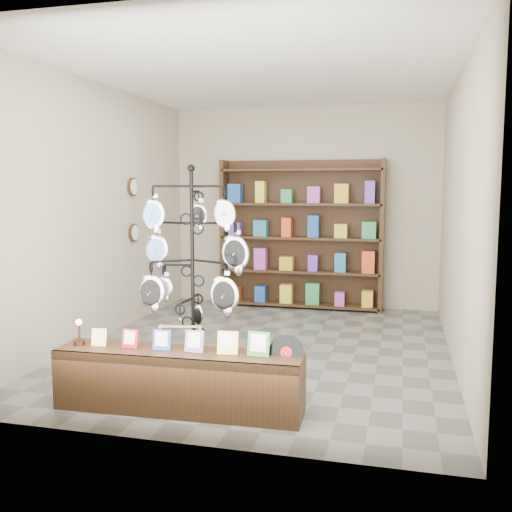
{
  "coord_description": "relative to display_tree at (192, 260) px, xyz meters",
  "views": [
    {
      "loc": [
        1.45,
        -6.06,
        1.78
      ],
      "look_at": [
        0.15,
        -1.0,
        1.16
      ],
      "focal_mm": 40.0,
      "sensor_mm": 36.0,
      "label": 1
    }
  ],
  "objects": [
    {
      "name": "back_shelving",
      "position": [
        0.33,
        3.68,
        -0.12
      ],
      "size": [
        2.42,
        0.36,
        2.2
      ],
      "color": "black",
      "rests_on": "ground"
    },
    {
      "name": "ground",
      "position": [
        0.33,
        1.38,
        -1.15
      ],
      "size": [
        5.0,
        5.0,
        0.0
      ],
      "primitive_type": "plane",
      "color": "slate",
      "rests_on": "ground"
    },
    {
      "name": "front_shelf",
      "position": [
        0.08,
        -0.56,
        -0.9
      ],
      "size": [
        2.01,
        0.48,
        0.71
      ],
      "rotation": [
        0.0,
        0.0,
        0.04
      ],
      "color": "black",
      "rests_on": "ground"
    },
    {
      "name": "display_tree",
      "position": [
        0.0,
        0.0,
        0.0
      ],
      "size": [
        1.02,
        0.93,
        1.99
      ],
      "rotation": [
        0.0,
        0.0,
        0.13
      ],
      "color": "black",
      "rests_on": "ground"
    },
    {
      "name": "room_envelope",
      "position": [
        0.33,
        1.38,
        0.7
      ],
      "size": [
        5.0,
        5.0,
        5.0
      ],
      "color": "#B4AB91",
      "rests_on": "ground"
    },
    {
      "name": "wall_clocks",
      "position": [
        -1.64,
        2.18,
        0.35
      ],
      "size": [
        0.03,
        0.24,
        0.84
      ],
      "color": "black",
      "rests_on": "ground"
    }
  ]
}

